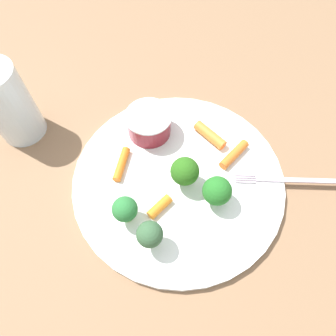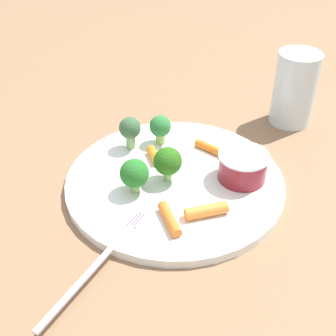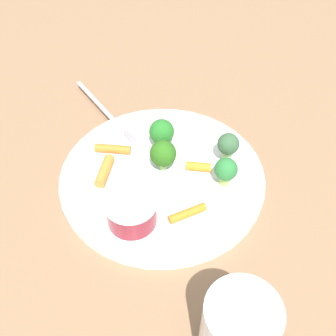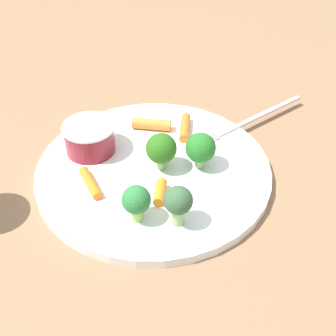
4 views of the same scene
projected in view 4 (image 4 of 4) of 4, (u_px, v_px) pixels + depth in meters
ground_plane at (154, 174)px, 0.58m from camera, size 2.40×2.40×0.00m
plate at (154, 171)px, 0.57m from camera, size 0.29×0.29×0.01m
sauce_cup at (90, 138)px, 0.58m from camera, size 0.07×0.07×0.04m
broccoli_floret_0 at (201, 148)px, 0.55m from camera, size 0.04×0.04×0.05m
broccoli_floret_1 at (161, 151)px, 0.55m from camera, size 0.04×0.04×0.05m
broccoli_floret_2 at (136, 201)px, 0.49m from camera, size 0.03×0.03×0.04m
broccoli_floret_3 at (178, 202)px, 0.48m from camera, size 0.03×0.03×0.05m
carrot_stick_0 at (152, 124)px, 0.63m from camera, size 0.05×0.02×0.01m
carrot_stick_1 at (160, 192)px, 0.53m from camera, size 0.01×0.04×0.01m
carrot_stick_2 at (90, 183)px, 0.54m from camera, size 0.04×0.05×0.01m
carrot_stick_3 at (185, 127)px, 0.62m from camera, size 0.01×0.05×0.01m
fork at (251, 120)px, 0.64m from camera, size 0.15×0.13×0.00m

